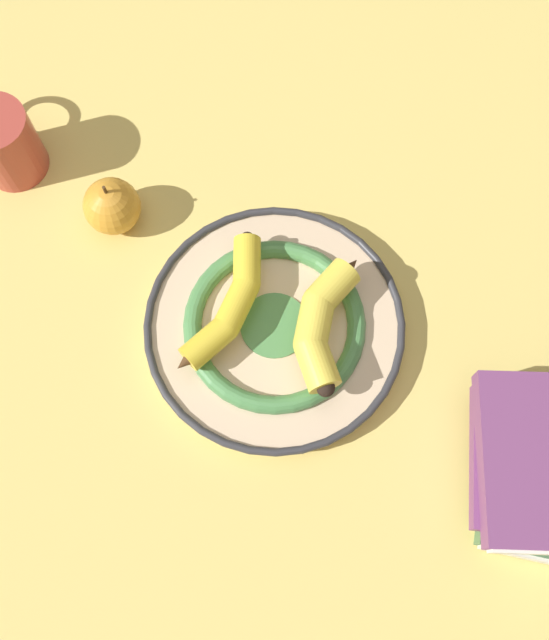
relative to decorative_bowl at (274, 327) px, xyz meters
The scene contains 7 objects.
ground_plane 0.03m from the decorative_bowl, 67.68° to the right, with size 2.80×2.80×0.00m, color #E5CC6B.
decorative_bowl is the anchor object (origin of this frame).
banana_a 0.06m from the decorative_bowl, 18.54° to the left, with size 0.07×0.18×0.03m.
banana_b 0.07m from the decorative_bowl, 153.51° to the right, with size 0.09×0.17×0.04m.
book_stack 0.34m from the decorative_bowl, behind, with size 0.22×0.23×0.08m.
coffee_mug 0.41m from the decorative_bowl, ahead, with size 0.13×0.09×0.10m.
apple 0.25m from the decorative_bowl, ahead, with size 0.07×0.07×0.08m.
Camera 1 is at (-0.16, 0.26, 0.85)m, focal length 42.00 mm.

